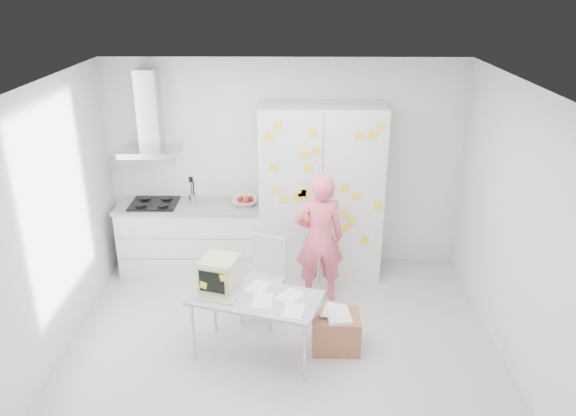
{
  "coord_description": "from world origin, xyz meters",
  "views": [
    {
      "loc": [
        0.13,
        -4.85,
        3.57
      ],
      "look_at": [
        0.06,
        0.79,
        1.25
      ],
      "focal_mm": 35.0,
      "sensor_mm": 36.0,
      "label": 1
    }
  ],
  "objects_px": {
    "desk": "(233,284)",
    "cardboard_box": "(336,331)",
    "chair": "(265,274)",
    "person": "(319,238)"
  },
  "relations": [
    {
      "from": "chair",
      "to": "cardboard_box",
      "type": "distance_m",
      "value": 1.02
    },
    {
      "from": "desk",
      "to": "chair",
      "type": "relative_size",
      "value": 1.45
    },
    {
      "from": "desk",
      "to": "cardboard_box",
      "type": "xyz_separation_m",
      "value": [
        1.04,
        0.01,
        -0.56
      ]
    },
    {
      "from": "person",
      "to": "chair",
      "type": "xyz_separation_m",
      "value": [
        -0.61,
        -0.39,
        -0.25
      ]
    },
    {
      "from": "desk",
      "to": "cardboard_box",
      "type": "relative_size",
      "value": 2.83
    },
    {
      "from": "cardboard_box",
      "to": "person",
      "type": "bearing_deg",
      "value": 98.26
    },
    {
      "from": "chair",
      "to": "person",
      "type": "bearing_deg",
      "value": 55.41
    },
    {
      "from": "desk",
      "to": "person",
      "type": "bearing_deg",
      "value": 64.34
    },
    {
      "from": "desk",
      "to": "chair",
      "type": "bearing_deg",
      "value": 81.1
    },
    {
      "from": "person",
      "to": "desk",
      "type": "height_order",
      "value": "person"
    }
  ]
}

